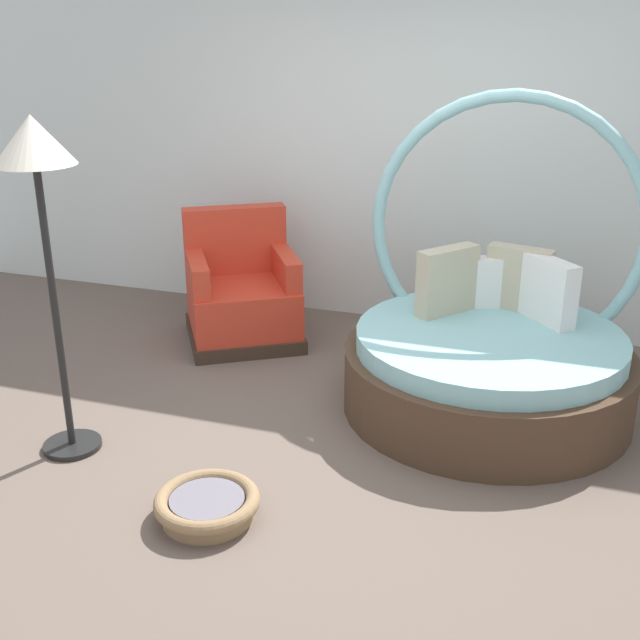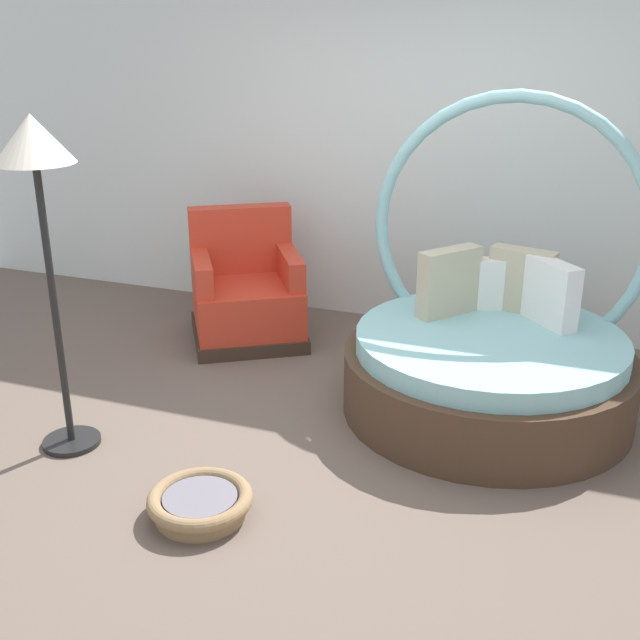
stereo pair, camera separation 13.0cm
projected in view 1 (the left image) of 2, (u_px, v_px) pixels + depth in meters
ground_plane at (311, 449)px, 4.39m from camera, size 8.00×8.00×0.02m
back_wall at (406, 136)px, 5.80m from camera, size 8.00×0.12×2.86m
round_daybed at (490, 349)px, 4.77m from camera, size 1.73×1.73×1.87m
red_armchair at (242, 296)px, 5.78m from camera, size 1.10×1.10×0.94m
pet_basket at (207, 505)px, 3.74m from camera, size 0.51×0.51×0.13m
floor_lamp at (37, 175)px, 3.83m from camera, size 0.40×0.40×1.82m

